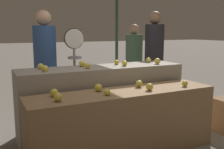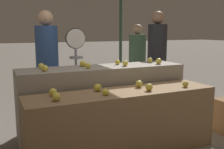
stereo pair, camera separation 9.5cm
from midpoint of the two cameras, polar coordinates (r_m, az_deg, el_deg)
The scene contains 21 objects.
display_counter_front at distance 3.14m, azimuth 3.45°, elevation -10.44°, with size 2.26×0.55×0.76m, color olive.
display_counter_back at distance 3.62m, azimuth -1.06°, elevation -5.92°, with size 2.26×0.55×0.98m, color gray.
apple_front_0 at distance 2.65m, azimuth -11.06°, elevation -4.78°, with size 0.09×0.09×0.09m, color gold.
apple_front_1 at distance 2.82m, azimuth -0.40°, elevation -3.85°, with size 0.07×0.07×0.07m, color gold.
apple_front_2 at distance 3.07m, azimuth 8.96°, elevation -2.73°, with size 0.09×0.09×0.09m, color gold.
apple_front_3 at distance 3.38m, azimuth 16.46°, elevation -2.00°, with size 0.07×0.07×0.07m, color gold.
apple_front_4 at distance 2.84m, azimuth -11.78°, elevation -3.82°, with size 0.09×0.09×0.09m, color gold.
apple_front_5 at distance 3.01m, azimuth -2.23°, elevation -2.87°, with size 0.09×0.09×0.09m, color gold.
apple_front_6 at distance 3.24m, azimuth 6.75°, elevation -2.06°, with size 0.09×0.09×0.09m, color gold.
apple_back_0 at distance 3.17m, azimuth -13.57°, elevation 1.33°, with size 0.08×0.08×0.08m, color yellow.
apple_back_1 at distance 3.33m, azimuth -4.45°, elevation 1.92°, with size 0.07×0.07×0.07m, color gold.
apple_back_2 at distance 3.55m, azimuth 3.66°, elevation 2.44°, with size 0.08×0.08×0.08m, color yellow.
apple_back_3 at distance 3.82m, azimuth 10.84°, elevation 2.86°, with size 0.09×0.09×0.09m, color gold.
apple_back_4 at distance 3.38m, azimuth -14.37°, elevation 1.78°, with size 0.08×0.08×0.08m, color yellow.
apple_back_5 at distance 3.52m, azimuth -5.64°, elevation 2.36°, with size 0.08×0.08×0.08m, color gold.
apple_back_6 at distance 3.72m, azimuth 1.96°, elevation 2.71°, with size 0.07×0.07×0.07m, color gold.
apple_back_7 at distance 3.99m, azimuth 8.95°, elevation 3.11°, with size 0.08×0.08×0.08m, color gold.
produce_scale at distance 3.93m, azimuth -7.16°, elevation 4.17°, with size 0.30×0.20×1.49m.
person_vendor_at_scale at distance 4.15m, azimuth -13.28°, elevation 3.34°, with size 0.39×0.39×1.76m.
person_customer_left at distance 4.98m, azimuth 10.32°, elevation 4.75°, with size 0.48×0.48×1.81m.
person_customer_right at distance 5.55m, azimuth 6.01°, elevation 3.86°, with size 0.48×0.48×1.58m.
Camera 2 is at (-1.37, -2.61, 1.45)m, focal length 42.00 mm.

